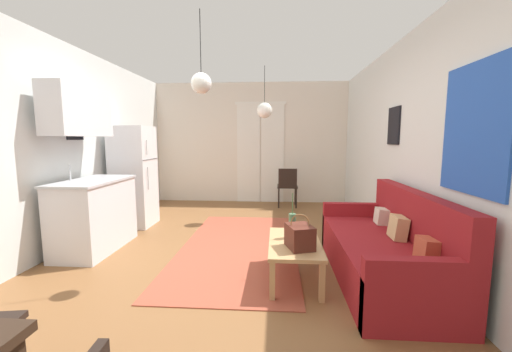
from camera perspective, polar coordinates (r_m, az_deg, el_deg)
ground_plane at (r=3.67m, az=-6.03°, el=-16.86°), size 4.86×7.68×0.10m
wall_back at (r=6.92m, az=-0.94°, el=6.12°), size 4.46×0.13×2.67m
wall_right at (r=3.66m, az=29.66°, el=4.58°), size 0.12×7.28×2.67m
wall_left at (r=4.31m, az=-36.21°, el=4.36°), size 0.12×7.28×2.67m
area_rug at (r=4.16m, az=-3.21°, el=-13.05°), size 1.49×3.00×0.01m
couch at (r=3.46m, az=23.39°, el=-12.97°), size 0.84×1.98×0.91m
coffee_table at (r=3.19m, az=7.23°, el=-12.96°), size 0.52×0.95×0.40m
bamboo_vase at (r=3.25m, az=6.80°, el=-9.20°), size 0.08×0.08×0.48m
handbag at (r=2.97m, az=8.20°, el=-11.12°), size 0.29×0.33×0.33m
refrigerator at (r=5.37m, az=-21.91°, el=-0.08°), size 0.61×0.59×1.63m
kitchen_counter at (r=4.41m, az=-28.58°, el=-2.24°), size 0.60×1.14×2.07m
accent_chair at (r=6.39m, az=5.91°, el=-1.66°), size 0.42×0.40×0.82m
pendant_lamp_near at (r=3.17m, az=-10.22°, el=16.76°), size 0.20×0.20×0.79m
pendant_lamp_far at (r=5.37m, az=1.61°, el=12.22°), size 0.26×0.26×0.88m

